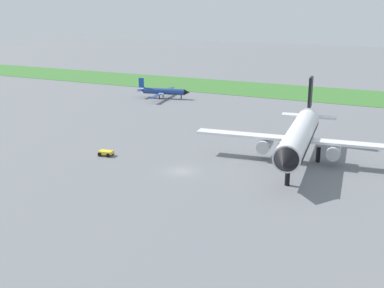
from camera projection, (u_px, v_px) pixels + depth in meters
ground_plane at (182, 171)px, 74.79m from camera, size 600.00×600.00×0.00m
grass_taxiway_strip at (308, 93)px, 145.35m from camera, size 360.00×28.00×0.08m
airplane_midfield_jet at (299, 136)px, 78.18m from camera, size 35.33×34.77×12.50m
airplane_taxiing_turboprop at (163, 91)px, 136.51m from camera, size 16.17×18.78×5.69m
baggage_cart_midfield at (106, 153)px, 82.64m from camera, size 2.60×2.06×0.90m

